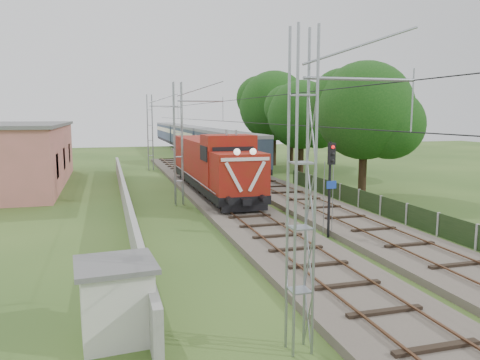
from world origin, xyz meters
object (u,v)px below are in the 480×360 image
object	(u,v)px
locomotive	(212,163)
coach_rake	(190,137)
signal_post	(331,172)
relay_hut	(116,300)

from	to	relation	value
locomotive	coach_rake	distance (m)	38.33
coach_rake	signal_post	xyz separation A→B (m)	(-2.26, -51.86, 0.69)
relay_hut	coach_rake	bearing A→B (deg)	78.26
relay_hut	locomotive	bearing A→B (deg)	71.15
locomotive	signal_post	world-z (taller)	locomotive
locomotive	relay_hut	world-z (taller)	locomotive
signal_post	relay_hut	world-z (taller)	signal_post
coach_rake	relay_hut	size ratio (longest dim) A/B	30.40
signal_post	relay_hut	xyz separation A→B (m)	(-10.14, -7.81, -2.13)
coach_rake	signal_post	size ratio (longest dim) A/B	14.43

